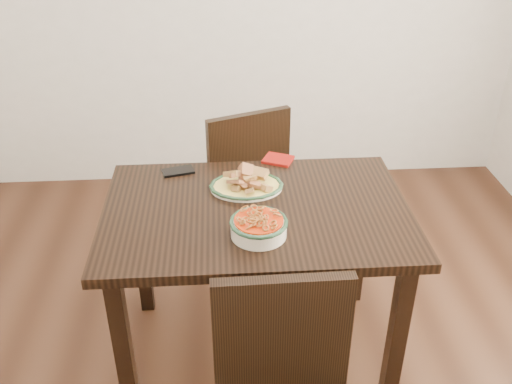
{
  "coord_description": "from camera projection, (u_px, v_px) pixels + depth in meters",
  "views": [
    {
      "loc": [
        -0.14,
        -1.73,
        1.92
      ],
      "look_at": [
        -0.01,
        0.14,
        0.81
      ],
      "focal_mm": 40.0,
      "sensor_mm": 36.0,
      "label": 1
    }
  ],
  "objects": [
    {
      "name": "floor",
      "position": [
        261.0,
        368.0,
        2.47
      ],
      "size": [
        3.5,
        3.5,
        0.0
      ],
      "primitive_type": "plane",
      "color": "#311B0F",
      "rests_on": "ground"
    },
    {
      "name": "fish_plate",
      "position": [
        246.0,
        179.0,
        2.3
      ],
      "size": [
        0.29,
        0.23,
        0.11
      ],
      "color": "white",
      "rests_on": "dining_table"
    },
    {
      "name": "chair_far",
      "position": [
        241.0,
        177.0,
        2.92
      ],
      "size": [
        0.54,
        0.54,
        0.89
      ],
      "rotation": [
        0.0,
        0.0,
        3.51
      ],
      "color": "black",
      "rests_on": "ground"
    },
    {
      "name": "noodle_bowl",
      "position": [
        259.0,
        225.0,
        2.01
      ],
      "size": [
        0.21,
        0.21,
        0.08
      ],
      "color": "#F3EACD",
      "rests_on": "dining_table"
    },
    {
      "name": "dining_table",
      "position": [
        256.0,
        230.0,
        2.24
      ],
      "size": [
        1.18,
        0.79,
        0.75
      ],
      "color": "black",
      "rests_on": "ground"
    },
    {
      "name": "smartphone",
      "position": [
        178.0,
        171.0,
        2.44
      ],
      "size": [
        0.15,
        0.1,
        0.01
      ],
      "primitive_type": "cube",
      "rotation": [
        0.0,
        0.0,
        0.26
      ],
      "color": "black",
      "rests_on": "dining_table"
    },
    {
      "name": "napkin",
      "position": [
        278.0,
        159.0,
        2.53
      ],
      "size": [
        0.15,
        0.14,
        0.01
      ],
      "primitive_type": "cube",
      "rotation": [
        0.0,
        0.0,
        -0.43
      ],
      "color": "maroon",
      "rests_on": "dining_table"
    }
  ]
}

